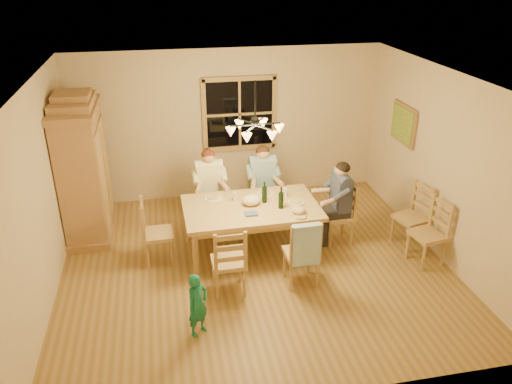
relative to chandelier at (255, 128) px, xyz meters
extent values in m
plane|color=olive|center=(0.00, 0.00, -2.08)|extent=(5.50, 5.50, 0.00)
cube|color=white|center=(0.00, 0.00, 0.62)|extent=(5.50, 5.00, 0.02)
cube|color=beige|center=(0.00, 2.50, -0.73)|extent=(5.50, 0.02, 2.70)
cube|color=beige|center=(-2.75, 0.00, -0.73)|extent=(0.02, 5.00, 2.70)
cube|color=beige|center=(2.75, 0.00, -0.73)|extent=(0.02, 5.00, 2.70)
cube|color=black|center=(0.20, 2.48, -0.53)|extent=(1.20, 0.03, 1.20)
cube|color=#AB824B|center=(0.20, 2.46, -0.53)|extent=(1.30, 0.06, 1.30)
cube|color=#91633F|center=(2.72, 1.20, -0.48)|extent=(0.04, 0.78, 0.64)
cube|color=#1E6B2D|center=(2.69, 1.20, -0.48)|extent=(0.02, 0.68, 0.54)
cylinder|color=black|center=(0.00, 0.00, 0.36)|extent=(0.02, 0.02, 0.53)
sphere|color=black|center=(0.00, 0.00, 0.09)|extent=(0.12, 0.12, 0.12)
cylinder|color=black|center=(0.16, 0.00, 0.05)|extent=(0.34, 0.02, 0.02)
cone|color=#FFB259|center=(0.32, 0.00, -0.03)|extent=(0.13, 0.13, 0.12)
cylinder|color=black|center=(0.08, 0.14, 0.05)|extent=(0.19, 0.31, 0.02)
cone|color=#FFB259|center=(0.16, 0.28, -0.03)|extent=(0.13, 0.13, 0.12)
cylinder|color=black|center=(-0.08, 0.14, 0.05)|extent=(0.19, 0.31, 0.02)
cone|color=#FFB259|center=(-0.16, 0.28, -0.03)|extent=(0.13, 0.13, 0.12)
cylinder|color=black|center=(-0.16, 0.00, 0.05)|extent=(0.34, 0.02, 0.02)
cone|color=#FFB259|center=(-0.32, 0.00, -0.03)|extent=(0.13, 0.13, 0.12)
cylinder|color=black|center=(-0.08, -0.14, 0.05)|extent=(0.19, 0.31, 0.02)
cone|color=#FFB259|center=(-0.16, -0.28, -0.03)|extent=(0.13, 0.13, 0.12)
cylinder|color=black|center=(0.08, -0.14, 0.05)|extent=(0.19, 0.31, 0.02)
cone|color=#FFB259|center=(0.16, -0.28, -0.03)|extent=(0.13, 0.13, 0.12)
cube|color=#91633F|center=(-2.43, 1.49, -1.08)|extent=(0.60, 1.30, 2.00)
cube|color=#91633F|center=(-2.43, 1.49, -0.03)|extent=(0.66, 1.40, 0.10)
cube|color=#91633F|center=(-2.43, 1.49, 0.07)|extent=(0.58, 1.00, 0.12)
cube|color=#91633F|center=(-2.43, 1.49, 0.17)|extent=(0.52, 0.55, 0.10)
cube|color=#AB824B|center=(-2.12, 1.16, -1.08)|extent=(0.03, 0.55, 1.60)
cube|color=#AB824B|center=(-2.12, 1.82, -1.08)|extent=(0.03, 0.55, 1.60)
cube|color=#91633F|center=(-2.43, 1.49, -2.02)|extent=(0.66, 1.40, 0.12)
cube|color=tan|center=(0.02, 0.40, -1.35)|extent=(2.00, 1.24, 0.06)
cube|color=#AB824B|center=(0.02, 0.40, -1.43)|extent=(1.85, 1.09, 0.10)
cylinder|color=#AB824B|center=(-0.87, -0.12, -1.73)|extent=(0.09, 0.09, 0.70)
cylinder|color=#AB824B|center=(0.91, -0.10, -1.73)|extent=(0.09, 0.09, 0.70)
cylinder|color=#AB824B|center=(-0.88, 0.89, -1.73)|extent=(0.09, 0.09, 0.70)
cylinder|color=#AB824B|center=(0.90, 0.91, -1.73)|extent=(0.09, 0.09, 0.70)
cube|color=#AB824B|center=(-0.49, 1.32, -1.63)|extent=(0.45, 0.43, 0.06)
cube|color=#AB824B|center=(-0.49, 1.32, -1.36)|extent=(0.38, 0.06, 0.54)
cube|color=#AB824B|center=(0.39, 1.34, -1.63)|extent=(0.45, 0.43, 0.06)
cube|color=#AB824B|center=(0.39, 1.34, -1.36)|extent=(0.38, 0.06, 0.54)
cube|color=#AB824B|center=(-0.46, -0.55, -1.63)|extent=(0.45, 0.43, 0.06)
cube|color=#AB824B|center=(-0.46, -0.55, -1.36)|extent=(0.38, 0.06, 0.54)
cube|color=#AB824B|center=(0.53, -0.53, -1.63)|extent=(0.45, 0.43, 0.06)
cube|color=#AB824B|center=(0.53, -0.53, -1.36)|extent=(0.38, 0.06, 0.54)
cube|color=#AB824B|center=(-1.36, 0.37, -1.63)|extent=(0.43, 0.45, 0.06)
cube|color=#AB824B|center=(-1.36, 0.37, -1.36)|extent=(0.06, 0.38, 0.54)
cube|color=#AB824B|center=(1.39, 0.42, -1.63)|extent=(0.43, 0.45, 0.06)
cube|color=#AB824B|center=(1.39, 0.42, -1.36)|extent=(0.06, 0.38, 0.54)
cube|color=beige|center=(-0.49, 1.32, -1.24)|extent=(0.40, 0.23, 0.52)
cube|color=#262328|center=(-0.49, 1.32, -1.55)|extent=(0.39, 0.43, 0.14)
sphere|color=tan|center=(-0.49, 1.32, -0.86)|extent=(0.21, 0.21, 0.21)
ellipsoid|color=#592614|center=(-0.49, 1.32, -0.83)|extent=(0.22, 0.22, 0.17)
cube|color=teal|center=(0.39, 1.34, -1.24)|extent=(0.40, 0.23, 0.52)
cube|color=#262328|center=(0.39, 1.34, -1.55)|extent=(0.39, 0.43, 0.14)
sphere|color=tan|center=(0.39, 1.34, -0.86)|extent=(0.21, 0.21, 0.21)
ellipsoid|color=#381E11|center=(0.39, 1.34, -0.83)|extent=(0.22, 0.22, 0.17)
cube|color=#393E5C|center=(1.39, 0.42, -1.24)|extent=(0.23, 0.40, 0.52)
cube|color=#262328|center=(1.39, 0.42, -1.55)|extent=(0.43, 0.39, 0.14)
sphere|color=tan|center=(1.39, 0.42, -0.86)|extent=(0.21, 0.21, 0.21)
ellipsoid|color=black|center=(1.39, 0.42, -0.83)|extent=(0.22, 0.22, 0.17)
cube|color=#9ABAD0|center=(0.53, -0.72, -1.38)|extent=(0.38, 0.11, 0.58)
cylinder|color=black|center=(0.23, 0.48, -1.15)|extent=(0.08, 0.08, 0.33)
cylinder|color=black|center=(0.43, 0.25, -1.15)|extent=(0.08, 0.08, 0.33)
cylinder|color=white|center=(-0.51, 0.74, -1.31)|extent=(0.26, 0.26, 0.02)
cylinder|color=white|center=(0.30, 0.76, -1.31)|extent=(0.26, 0.26, 0.02)
cylinder|color=white|center=(0.69, 0.38, -1.31)|extent=(0.26, 0.26, 0.02)
cylinder|color=silver|center=(-0.19, 0.61, -1.25)|extent=(0.06, 0.06, 0.14)
cylinder|color=silver|center=(0.59, 0.62, -1.25)|extent=(0.06, 0.06, 0.14)
ellipsoid|color=tan|center=(0.63, 0.02, -1.26)|extent=(0.20, 0.20, 0.11)
cube|color=#495E86|center=(-0.03, 0.13, -1.30)|extent=(0.18, 0.14, 0.03)
ellipsoid|color=beige|center=(0.02, 0.43, -1.24)|extent=(0.28, 0.22, 0.15)
imported|color=#19715A|center=(-0.94, -1.30, -1.67)|extent=(0.35, 0.34, 0.81)
cube|color=#AB824B|center=(2.45, -0.41, -1.63)|extent=(0.49, 0.51, 0.06)
cube|color=#AB824B|center=(2.45, -0.41, -1.36)|extent=(0.11, 0.38, 0.54)
cube|color=#AB824B|center=(2.45, 0.11, -1.63)|extent=(0.52, 0.54, 0.06)
cube|color=#AB824B|center=(2.45, 0.11, -1.36)|extent=(0.15, 0.38, 0.54)
camera|label=1|loc=(-1.18, -6.04, 1.99)|focal=35.00mm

